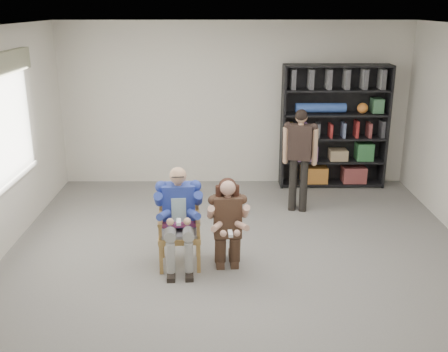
{
  "coord_description": "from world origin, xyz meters",
  "views": [
    {
      "loc": [
        -0.24,
        -5.46,
        3.04
      ],
      "look_at": [
        -0.2,
        0.6,
        1.05
      ],
      "focal_mm": 42.0,
      "sensor_mm": 36.0,
      "label": 1
    }
  ],
  "objects_px": {
    "seated_man": "(179,217)",
    "armchair": "(179,229)",
    "kneeling_woman": "(228,225)",
    "bookshelf": "(334,127)",
    "standing_man": "(299,161)"
  },
  "relations": [
    {
      "from": "armchair",
      "to": "seated_man",
      "type": "height_order",
      "value": "seated_man"
    },
    {
      "from": "armchair",
      "to": "kneeling_woman",
      "type": "relative_size",
      "value": 0.84
    },
    {
      "from": "armchair",
      "to": "bookshelf",
      "type": "distance_m",
      "value": 3.88
    },
    {
      "from": "armchair",
      "to": "bookshelf",
      "type": "height_order",
      "value": "bookshelf"
    },
    {
      "from": "seated_man",
      "to": "kneeling_woman",
      "type": "bearing_deg",
      "value": -15.69
    },
    {
      "from": "bookshelf",
      "to": "standing_man",
      "type": "distance_m",
      "value": 1.43
    },
    {
      "from": "armchair",
      "to": "kneeling_woman",
      "type": "bearing_deg",
      "value": -15.69
    },
    {
      "from": "bookshelf",
      "to": "standing_man",
      "type": "bearing_deg",
      "value": -122.31
    },
    {
      "from": "bookshelf",
      "to": "kneeling_woman",
      "type": "bearing_deg",
      "value": -121.04
    },
    {
      "from": "seated_man",
      "to": "standing_man",
      "type": "xyz_separation_m",
      "value": [
        1.68,
        1.77,
        0.17
      ]
    },
    {
      "from": "standing_man",
      "to": "bookshelf",
      "type": "bearing_deg",
      "value": 72.45
    },
    {
      "from": "seated_man",
      "to": "armchair",
      "type": "bearing_deg",
      "value": -94.0
    },
    {
      "from": "seated_man",
      "to": "bookshelf",
      "type": "bearing_deg",
      "value": 46.59
    },
    {
      "from": "kneeling_woman",
      "to": "bookshelf",
      "type": "distance_m",
      "value": 3.63
    },
    {
      "from": "seated_man",
      "to": "kneeling_woman",
      "type": "relative_size",
      "value": 1.09
    }
  ]
}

